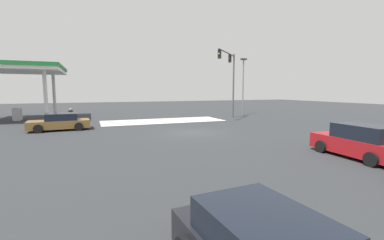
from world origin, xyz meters
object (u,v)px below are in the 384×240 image
Objects in this scene: car_2 at (60,122)px; street_light_pole_a at (243,81)px; car_0 at (360,142)px; pedestrian at (71,116)px; traffic_signal_mast at (230,72)px.

street_light_pole_a reaches higher than car_2.
street_light_pole_a is (-6.72, -20.60, 3.65)m from car_0.
car_0 is at bearing -9.72° from pedestrian.
pedestrian is (-0.59, -3.22, 0.21)m from car_2.
car_2 is at bearing -57.23° from pedestrian.
pedestrian is at bearing -47.94° from traffic_signal_mast.
car_0 reaches higher than pedestrian.
traffic_signal_mast is 17.85m from car_0.
street_light_pole_a reaches higher than pedestrian.
traffic_signal_mast is 17.61m from car_2.
traffic_signal_mast is at bearing -6.41° from car_0.
traffic_signal_mast reaches higher than car_2.
street_light_pole_a is at bearing -168.12° from car_2.
pedestrian is 0.21× the size of street_light_pole_a.
car_2 is 2.96× the size of pedestrian.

